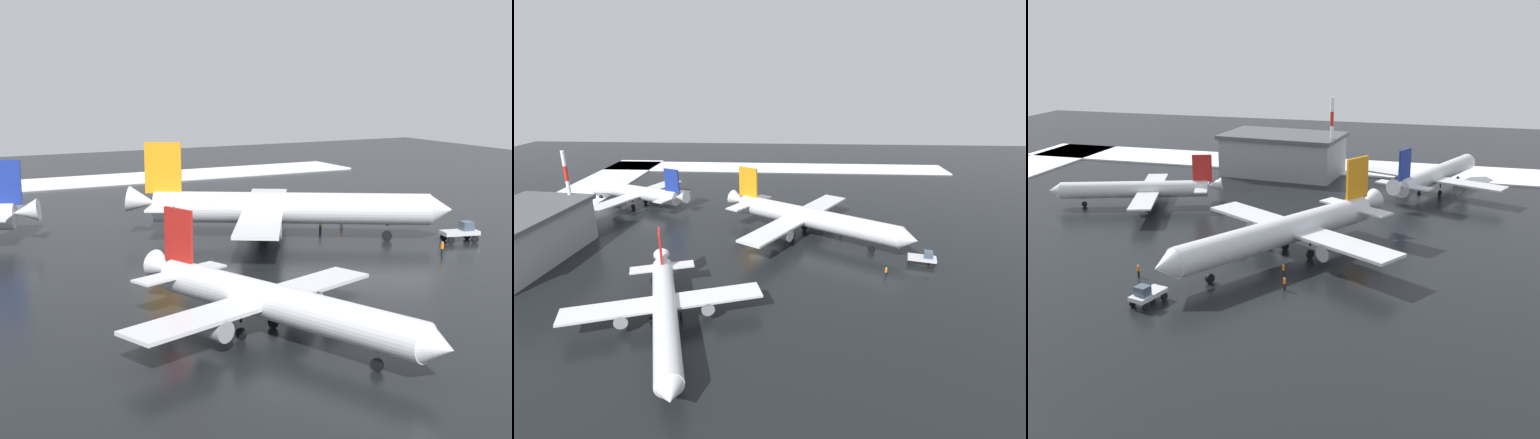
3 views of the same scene
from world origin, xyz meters
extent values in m
plane|color=black|center=(0.00, 0.00, 0.00)|extent=(240.00, 240.00, 0.00)
cube|color=white|center=(-67.00, 0.00, 0.16)|extent=(14.00, 116.00, 0.31)
cylinder|color=silver|center=(-4.34, 10.88, 4.01)|extent=(21.06, 31.42, 3.89)
cone|color=silver|center=(5.24, 26.77, 4.01)|extent=(4.59, 4.26, 3.70)
cone|color=silver|center=(-14.03, -5.19, 4.69)|extent=(4.94, 5.21, 3.79)
cube|color=silver|center=(-14.15, 12.79, 3.66)|extent=(15.35, 12.00, 0.41)
cylinder|color=gray|center=(-11.89, 12.10, 2.52)|extent=(3.97, 4.52, 2.29)
cube|color=silver|center=(1.93, 3.10, 3.66)|extent=(15.35, 12.00, 0.41)
cylinder|color=gray|center=(0.26, 4.77, 2.52)|extent=(3.97, 4.52, 2.29)
cube|color=orange|center=(-12.61, -2.84, 8.93)|extent=(2.72, 4.13, 6.41)
cube|color=silver|center=(-15.43, -0.87, 4.46)|extent=(6.24, 5.39, 0.27)
cube|color=silver|center=(-9.55, -4.42, 4.46)|extent=(6.24, 5.39, 0.27)
cylinder|color=black|center=(1.87, 21.18, 2.29)|extent=(0.27, 0.27, 0.80)
cylinder|color=black|center=(1.87, 21.18, 0.63)|extent=(0.99, 1.29, 1.26)
cylinder|color=black|center=(-8.27, 9.24, 2.29)|extent=(0.27, 0.27, 0.80)
cylinder|color=black|center=(-8.27, 9.24, 0.63)|extent=(0.99, 1.29, 1.26)
cylinder|color=black|center=(-3.95, 6.64, 2.29)|extent=(0.27, 0.27, 0.80)
cylinder|color=black|center=(-3.95, 6.64, 0.63)|extent=(0.99, 1.29, 1.26)
cylinder|color=silver|center=(-23.32, -33.75, 3.41)|extent=(14.29, 28.26, 3.31)
cone|color=silver|center=(-29.39, -48.33, 3.41)|extent=(3.80, 3.37, 3.15)
cone|color=silver|center=(-17.19, -19.00, 4.00)|extent=(3.94, 4.29, 3.22)
cube|color=silver|center=(-14.82, -34.12, 3.12)|extent=(13.34, 8.82, 0.35)
cylinder|color=gray|center=(-16.81, -33.82, 2.14)|extent=(3.07, 3.81, 1.95)
cube|color=silver|center=(-29.58, -27.98, 3.12)|extent=(13.34, 8.82, 0.35)
cylinder|color=gray|center=(-27.97, -29.18, 2.14)|extent=(3.07, 3.81, 1.95)
cube|color=navy|center=(-18.08, -21.16, 7.60)|extent=(1.82, 3.73, 5.46)
cube|color=silver|center=(-15.46, -22.46, 3.80)|extent=(5.29, 4.14, 0.23)
cube|color=silver|center=(-20.86, -20.21, 3.80)|extent=(5.29, 4.14, 0.23)
cylinder|color=black|center=(-27.25, -43.20, 1.95)|extent=(0.23, 0.23, 0.68)
cylinder|color=black|center=(-27.25, -43.20, 0.54)|extent=(0.73, 1.12, 1.07)
cylinder|color=black|center=(-20.22, -31.88, 1.95)|extent=(0.23, 0.23, 0.68)
cylinder|color=black|center=(-20.22, -31.88, 0.54)|extent=(0.73, 1.12, 1.07)
cylinder|color=black|center=(-24.18, -30.23, 1.95)|extent=(0.23, 0.23, 0.68)
cylinder|color=black|center=(-24.18, -30.23, 0.54)|extent=(0.73, 1.12, 1.07)
cylinder|color=silver|center=(28.04, -8.65, 3.01)|extent=(25.37, 11.23, 2.93)
cone|color=silver|center=(41.23, -4.08, 3.01)|extent=(2.86, 3.31, 2.78)
cone|color=silver|center=(14.70, -13.28, 3.53)|extent=(3.72, 3.36, 2.85)
cube|color=silver|center=(23.29, -2.83, 2.76)|extent=(7.25, 11.82, 0.31)
cylinder|color=gray|center=(24.26, -4.31, 1.89)|extent=(3.33, 2.59, 1.72)
cube|color=silver|center=(27.91, -16.17, 2.76)|extent=(7.25, 11.82, 0.31)
cylinder|color=gray|center=(27.76, -14.40, 1.89)|extent=(3.33, 2.59, 1.72)
cube|color=red|center=(16.65, -12.60, 6.72)|extent=(3.36, 1.42, 4.82)
cube|color=silver|center=(15.97, -10.10, 3.36)|extent=(3.47, 4.64, 0.21)
cube|color=silver|center=(17.66, -14.98, 3.36)|extent=(3.47, 4.64, 0.21)
cylinder|color=black|center=(36.59, -5.69, 1.72)|extent=(0.21, 0.21, 0.60)
cylinder|color=black|center=(36.59, -5.69, 0.47)|extent=(0.99, 0.59, 0.95)
cylinder|color=black|center=(24.98, -7.71, 1.72)|extent=(0.21, 0.21, 0.60)
cylinder|color=black|center=(24.98, -7.71, 0.47)|extent=(0.99, 0.59, 0.95)
cylinder|color=black|center=(26.22, -11.29, 1.72)|extent=(0.21, 0.21, 0.60)
cylinder|color=black|center=(26.22, -11.29, 0.47)|extent=(0.99, 0.59, 0.95)
cube|color=silver|center=(6.48, 28.80, 1.15)|extent=(3.24, 4.99, 0.50)
cube|color=#3F5160|center=(6.70, 29.70, 1.95)|extent=(1.79, 1.72, 1.10)
cylinder|color=black|center=(5.91, 30.60, 0.45)|extent=(0.53, 0.95, 0.90)
cylinder|color=black|center=(7.83, 30.13, 0.45)|extent=(0.53, 0.95, 0.90)
cylinder|color=black|center=(5.14, 27.47, 0.45)|extent=(0.53, 0.95, 0.90)
cylinder|color=black|center=(7.06, 27.00, 0.45)|extent=(0.53, 0.95, 0.90)
cylinder|color=black|center=(-7.72, 20.92, 0.42)|extent=(0.16, 0.16, 0.85)
cylinder|color=black|center=(-7.82, 20.74, 0.42)|extent=(0.16, 0.16, 0.85)
cylinder|color=orange|center=(-7.77, 20.83, 1.16)|extent=(0.36, 0.36, 0.62)
sphere|color=tan|center=(-7.77, 20.83, 1.59)|extent=(0.24, 0.24, 0.24)
cylinder|color=black|center=(-6.43, 16.69, 0.42)|extent=(0.16, 0.16, 0.85)
cylinder|color=black|center=(-6.45, 16.49, 0.42)|extent=(0.16, 0.16, 0.85)
cylinder|color=orange|center=(-6.44, 16.59, 1.16)|extent=(0.36, 0.36, 0.62)
sphere|color=tan|center=(-6.44, 16.59, 1.59)|extent=(0.24, 0.24, 0.24)
cylinder|color=black|center=(11.57, 21.74, 0.42)|extent=(0.16, 0.16, 0.85)
cylinder|color=black|center=(11.38, 21.80, 0.42)|extent=(0.16, 0.16, 0.85)
cylinder|color=orange|center=(11.47, 21.77, 1.16)|extent=(0.36, 0.36, 0.62)
sphere|color=tan|center=(11.47, 21.77, 1.59)|extent=(0.24, 0.24, 0.24)
cylinder|color=red|center=(-1.92, -36.19, 1.44)|extent=(0.70, 0.70, 2.87)
cylinder|color=white|center=(-1.92, -36.19, 4.31)|extent=(0.70, 0.70, 2.87)
cylinder|color=red|center=(-1.92, -36.19, 7.18)|extent=(0.70, 0.70, 2.87)
cylinder|color=white|center=(-1.92, -36.19, 10.05)|extent=(0.70, 0.70, 2.87)
cylinder|color=red|center=(-1.92, -36.19, 12.92)|extent=(0.70, 0.70, 2.87)
cylinder|color=white|center=(-1.92, -36.19, 15.79)|extent=(0.70, 0.70, 2.87)
cube|color=gray|center=(9.32, -39.89, 4.00)|extent=(25.15, 16.08, 8.00)
camera|label=1|loc=(79.12, -37.48, 20.91)|focal=55.00mm
camera|label=2|loc=(69.32, 6.80, 30.32)|focal=28.00mm
camera|label=3|loc=(-27.10, 90.77, 31.33)|focal=45.00mm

